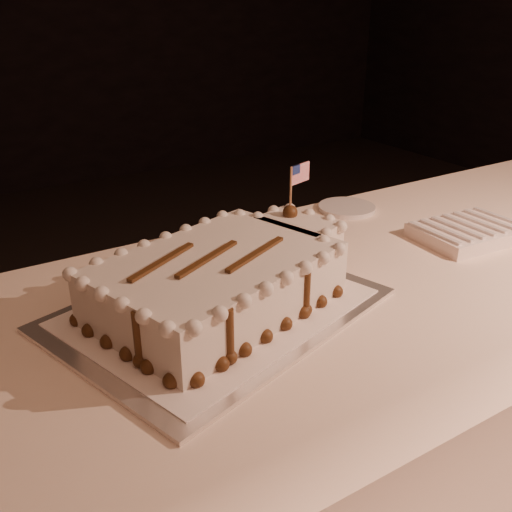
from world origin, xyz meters
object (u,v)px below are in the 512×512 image
banquet_table (379,413)px  napkin_stack (467,232)px  sheet_cake (228,276)px  cake_board (217,309)px  side_plate (347,208)px

banquet_table → napkin_stack: bearing=5.4°
sheet_cake → napkin_stack: bearing=-1.9°
sheet_cake → napkin_stack: 0.61m
banquet_table → cake_board: bearing=174.9°
sheet_cake → banquet_table: bearing=-6.8°
banquet_table → side_plate: size_ratio=16.38×
side_plate → cake_board: bearing=-152.2°
banquet_table → sheet_cake: bearing=173.2°
banquet_table → sheet_cake: 0.57m
cake_board → sheet_cake: bearing=0.4°
cake_board → side_plate: (0.53, 0.28, 0.00)m
cake_board → napkin_stack: (0.64, -0.01, 0.01)m
napkin_stack → side_plate: bearing=109.8°
banquet_table → cake_board: cake_board is taller
banquet_table → napkin_stack: napkin_stack is taller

